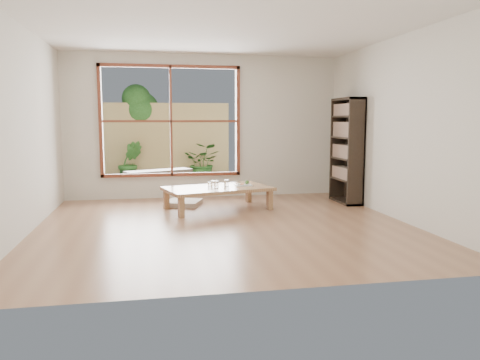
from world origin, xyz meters
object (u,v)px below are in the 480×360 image
object	(u,v)px
bookshelf	(347,151)
garden_bench	(159,173)
low_table	(218,190)
food_tray	(244,184)

from	to	relation	value
bookshelf	garden_bench	bearing A→B (deg)	151.14
low_table	garden_bench	xyz separation A→B (m)	(-0.90, 1.96, 0.07)
bookshelf	low_table	bearing A→B (deg)	-174.56
bookshelf	food_tray	xyz separation A→B (m)	(-1.82, -0.13, -0.52)
low_table	bookshelf	bearing A→B (deg)	-9.19
low_table	food_tray	world-z (taller)	food_tray
food_tray	garden_bench	bearing A→B (deg)	125.36
low_table	garden_bench	size ratio (longest dim) A/B	1.33
low_table	bookshelf	distance (m)	2.35
garden_bench	bookshelf	bearing A→B (deg)	-53.28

